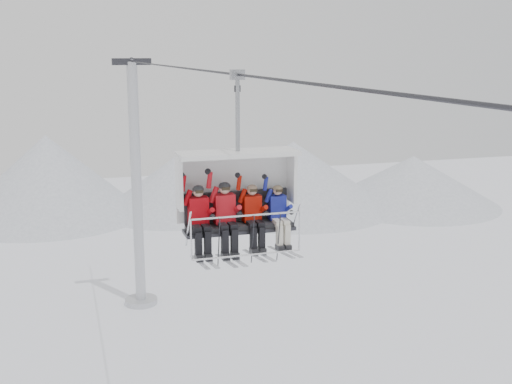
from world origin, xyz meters
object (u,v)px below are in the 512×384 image
object	(u,v)px
skier_far_left	(199,218)
skier_far_right	(279,214)
skier_center_left	(226,215)
skier_center_right	(253,215)
chairlift_carrier	(236,189)
lift_tower_right	(137,203)

from	to	relation	value
skier_far_left	skier_far_right	bearing A→B (deg)	-0.44
skier_center_left	skier_center_right	world-z (taller)	skier_center_left
skier_far_right	skier_center_right	bearing A→B (deg)	179.33
skier_far_right	skier_far_left	bearing A→B (deg)	179.56
chairlift_carrier	skier_far_left	world-z (taller)	chairlift_carrier
chairlift_carrier	skier_far_left	bearing A→B (deg)	-161.50
skier_far_left	skier_center_right	size ratio (longest dim) A/B	1.00
chairlift_carrier	skier_center_right	xyz separation A→B (m)	(0.30, -0.32, -0.54)
skier_far_left	skier_center_right	distance (m)	1.23
skier_center_left	skier_far_left	bearing A→B (deg)	-179.61
lift_tower_right	chairlift_carrier	size ratio (longest dim) A/B	3.38
lift_tower_right	skier_far_right	xyz separation A→B (m)	(0.91, -20.81, 4.40)
skier_center_right	lift_tower_right	bearing A→B (deg)	90.83
lift_tower_right	skier_center_right	world-z (taller)	lift_tower_right
lift_tower_right	skier_far_right	distance (m)	21.29
skier_center_left	skier_center_right	bearing A→B (deg)	-1.00
chairlift_carrier	lift_tower_right	bearing A→B (deg)	90.00
skier_far_left	skier_far_right	xyz separation A→B (m)	(1.83, -0.01, -0.05)
skier_center_right	skier_far_right	distance (m)	0.60
chairlift_carrier	skier_center_left	size ratio (longest dim) A/B	2.28
skier_center_left	skier_far_right	world-z (taller)	skier_center_left
skier_far_left	skier_far_right	size ratio (longest dim) A/B	1.00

